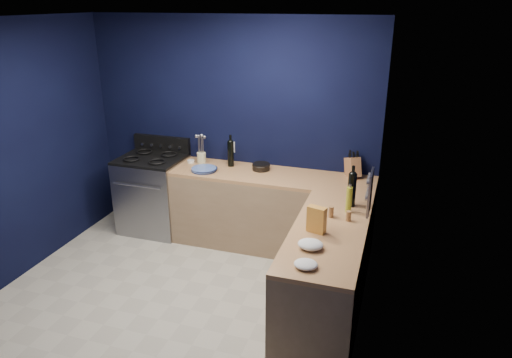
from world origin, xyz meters
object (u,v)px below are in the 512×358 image
at_px(gas_range, 154,195).
at_px(crouton_bag, 317,220).
at_px(plate_stack, 204,169).
at_px(knife_block, 353,167).
at_px(utensil_crock, 201,158).

bearing_deg(gas_range, crouton_bag, -28.01).
bearing_deg(plate_stack, knife_block, 11.77).
relative_size(knife_block, crouton_bag, 0.93).
distance_m(gas_range, knife_block, 2.47).
distance_m(plate_stack, utensil_crock, 0.28).
xyz_separation_m(gas_range, utensil_crock, (0.61, 0.14, 0.51)).
relative_size(gas_range, crouton_bag, 4.00).
xyz_separation_m(gas_range, knife_block, (2.40, 0.24, 0.55)).
xyz_separation_m(plate_stack, crouton_bag, (1.52, -1.10, 0.10)).
height_order(utensil_crock, knife_block, knife_block).
distance_m(utensil_crock, crouton_bag, 2.13).
xyz_separation_m(plate_stack, utensil_crock, (-0.14, 0.24, 0.05)).
bearing_deg(plate_stack, gas_range, 172.01).
bearing_deg(utensil_crock, crouton_bag, -39.08).
distance_m(knife_block, crouton_bag, 1.45).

